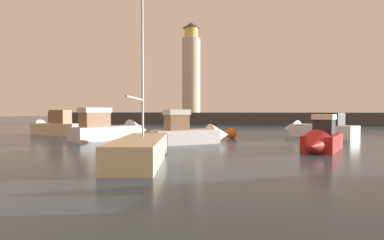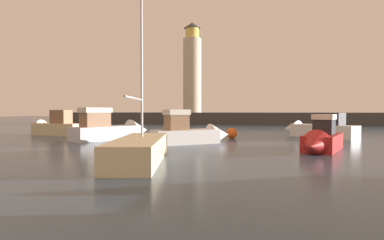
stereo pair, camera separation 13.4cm
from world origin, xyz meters
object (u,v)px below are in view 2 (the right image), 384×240
at_px(motorboat_4, 115,129).
at_px(sailboat_moored, 140,149).
at_px(motorboat_2, 53,127).
at_px(mooring_buoy, 232,133).
at_px(motorboat_5, 316,129).
at_px(motorboat_1, 194,133).
at_px(lighthouse, 192,70).
at_px(motorboat_6, 321,140).

distance_m(motorboat_4, sailboat_moored, 13.15).
distance_m(motorboat_2, motorboat_4, 9.10).
bearing_deg(mooring_buoy, sailboat_moored, -104.97).
relative_size(motorboat_2, motorboat_4, 0.98).
bearing_deg(motorboat_4, sailboat_moored, -58.86).
bearing_deg(sailboat_moored, motorboat_5, 55.54).
xyz_separation_m(motorboat_2, sailboat_moored, (15.39, -14.23, -0.19)).
distance_m(motorboat_1, motorboat_5, 13.27).
bearing_deg(lighthouse, motorboat_1, -78.29).
bearing_deg(motorboat_2, motorboat_1, -17.68).
distance_m(lighthouse, motorboat_5, 34.80).
distance_m(motorboat_4, motorboat_5, 19.30).
relative_size(motorboat_6, sailboat_moored, 0.52).
xyz_separation_m(motorboat_4, motorboat_6, (16.60, -5.29, -0.15)).
bearing_deg(motorboat_2, lighthouse, 73.77).
bearing_deg(motorboat_1, motorboat_2, 162.32).
bearing_deg(motorboat_6, sailboat_moored, -148.65).
xyz_separation_m(motorboat_5, motorboat_6, (-1.84, -10.99, -0.10)).
relative_size(motorboat_5, mooring_buoy, 6.78).
height_order(motorboat_5, sailboat_moored, sailboat_moored).
bearing_deg(motorboat_4, motorboat_2, 160.89).
xyz_separation_m(motorboat_2, motorboat_6, (25.19, -8.27, -0.11)).
xyz_separation_m(motorboat_1, motorboat_6, (8.79, -3.04, -0.10)).
bearing_deg(motorboat_2, motorboat_5, 5.76).
relative_size(motorboat_5, motorboat_6, 1.10).
bearing_deg(sailboat_moored, motorboat_2, 137.24).
relative_size(motorboat_5, sailboat_moored, 0.57).
height_order(motorboat_1, mooring_buoy, motorboat_1).
height_order(motorboat_5, mooring_buoy, motorboat_5).
height_order(motorboat_4, mooring_buoy, motorboat_4).
relative_size(motorboat_2, motorboat_5, 1.12).
height_order(lighthouse, motorboat_6, lighthouse).
distance_m(sailboat_moored, mooring_buoy, 14.16).
xyz_separation_m(lighthouse, mooring_buoy, (10.11, -31.29, -10.29)).
distance_m(motorboat_5, mooring_buoy, 8.63).
xyz_separation_m(motorboat_6, sailboat_moored, (-9.80, -5.97, -0.08)).
bearing_deg(motorboat_4, mooring_buoy, 13.05).
bearing_deg(motorboat_2, motorboat_6, -18.17).
bearing_deg(motorboat_5, mooring_buoy, -157.66).
bearing_deg(sailboat_moored, mooring_buoy, 75.03).
xyz_separation_m(motorboat_1, mooring_buoy, (2.65, 4.68, -0.32)).
relative_size(motorboat_4, motorboat_6, 1.25).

